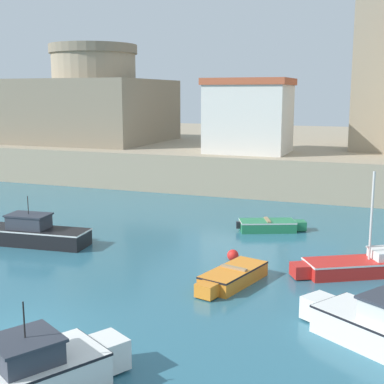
% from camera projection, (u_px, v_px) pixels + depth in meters
% --- Properties ---
extents(ground_plane, '(200.00, 200.00, 0.00)m').
position_uv_depth(ground_plane, '(15.00, 336.00, 16.37)').
color(ground_plane, '#2D667A').
extents(quay_seawall, '(120.00, 40.00, 2.86)m').
position_uv_depth(quay_seawall, '(287.00, 150.00, 56.08)').
color(quay_seawall, gray).
rests_on(quay_seawall, ground).
extents(sailboat_red_1, '(6.49, 4.42, 4.27)m').
position_uv_depth(sailboat_red_1, '(377.00, 264.00, 22.03)').
color(sailboat_red_1, red).
rests_on(sailboat_red_1, ground).
extents(dinghy_green_3, '(3.68, 2.42, 0.65)m').
position_uv_depth(dinghy_green_3, '(270.00, 225.00, 28.88)').
color(dinghy_green_3, '#237A4C').
rests_on(dinghy_green_3, ground).
extents(motorboat_black_4, '(6.25, 2.16, 2.41)m').
position_uv_depth(motorboat_black_4, '(31.00, 233.00, 26.29)').
color(motorboat_black_4, black).
rests_on(motorboat_black_4, ground).
extents(dinghy_orange_5, '(2.10, 3.95, 0.67)m').
position_uv_depth(dinghy_orange_5, '(232.00, 276.00, 20.79)').
color(dinghy_orange_5, orange).
rests_on(dinghy_orange_5, ground).
extents(motorboat_white_6, '(3.67, 5.00, 2.51)m').
position_uv_depth(motorboat_white_6, '(27.00, 376.00, 12.90)').
color(motorboat_white_6, white).
rests_on(motorboat_white_6, ground).
extents(mooring_buoy, '(0.51, 0.51, 0.51)m').
position_uv_depth(mooring_buoy, '(233.00, 255.00, 23.69)').
color(mooring_buoy, red).
rests_on(mooring_buoy, ground).
extents(fortress, '(12.29, 12.29, 8.86)m').
position_uv_depth(fortress, '(95.00, 104.00, 50.05)').
color(fortress, gray).
rests_on(fortress, quay_seawall).
extents(harbor_shed_near_wharf, '(6.31, 5.04, 5.58)m').
position_uv_depth(harbor_shed_near_wharf, '(249.00, 115.00, 40.59)').
color(harbor_shed_near_wharf, silver).
rests_on(harbor_shed_near_wharf, quay_seawall).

